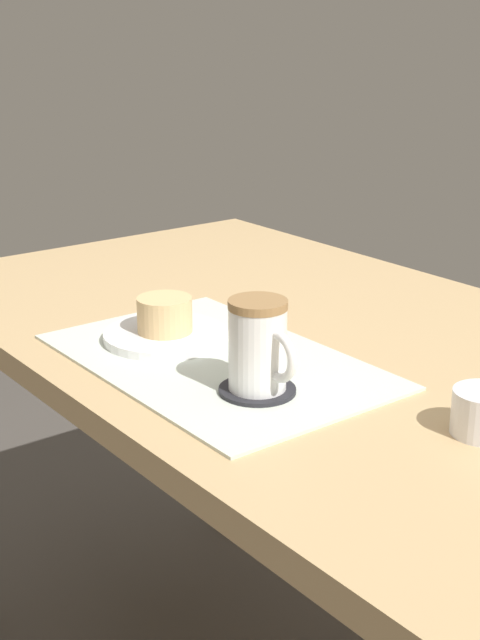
{
  "coord_description": "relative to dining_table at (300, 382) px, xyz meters",
  "views": [
    {
      "loc": [
        0.9,
        -0.8,
        1.17
      ],
      "look_at": [
        0.03,
        -0.13,
        0.79
      ],
      "focal_mm": 50.0,
      "sensor_mm": 36.0,
      "label": 1
    }
  ],
  "objects": [
    {
      "name": "pastry",
      "position": [
        -0.08,
        -0.18,
        0.12
      ],
      "size": [
        0.08,
        0.08,
        0.05
      ],
      "primitive_type": "cylinder",
      "color": "#E5BC7F",
      "rests_on": "pastry_plate"
    },
    {
      "name": "placemat",
      "position": [
        0.03,
        -0.17,
        0.08
      ],
      "size": [
        0.46,
        0.29,
        0.0
      ],
      "primitive_type": "cube",
      "color": "silver",
      "rests_on": "dining_table"
    },
    {
      "name": "pastry_plate",
      "position": [
        -0.08,
        -0.18,
        0.09
      ],
      "size": [
        0.17,
        0.17,
        0.01
      ],
      "primitive_type": "cylinder",
      "color": "white",
      "rests_on": "placemat"
    },
    {
      "name": "dining_table",
      "position": [
        0.0,
        0.0,
        0.0
      ],
      "size": [
        1.3,
        0.74,
        0.74
      ],
      "color": "tan",
      "rests_on": "ground_plane"
    },
    {
      "name": "coffee_mug",
      "position": [
        0.14,
        -0.19,
        0.14
      ],
      "size": [
        0.1,
        0.07,
        0.11
      ],
      "color": "white",
      "rests_on": "coffee_coaster"
    },
    {
      "name": "coffee_coaster",
      "position": [
        0.14,
        -0.19,
        0.09
      ],
      "size": [
        0.09,
        0.09,
        0.0
      ],
      "primitive_type": "cylinder",
      "color": "#232328",
      "rests_on": "placemat"
    }
  ]
}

